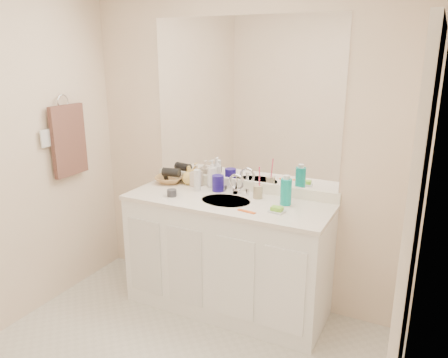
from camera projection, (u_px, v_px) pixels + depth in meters
wall_back at (243, 149)px, 3.32m from camera, size 2.60×0.02×2.40m
wall_right at (417, 250)px, 1.64m from camera, size 0.02×2.60×2.40m
vanity_cabinet at (227, 256)px, 3.30m from camera, size 1.50×0.55×0.85m
countertop at (227, 202)px, 3.17m from camera, size 1.52×0.57×0.03m
backsplash at (242, 185)px, 3.38m from camera, size 1.52×0.03×0.08m
sink_basin at (226, 202)px, 3.16m from camera, size 0.37×0.37×0.02m
faucet at (236, 187)px, 3.29m from camera, size 0.02×0.02×0.11m
mirror at (243, 102)px, 3.21m from camera, size 1.48×0.01×1.20m
blue_mug at (218, 183)px, 3.35m from camera, size 0.11×0.11×0.12m
tan_cup at (258, 192)px, 3.19m from camera, size 0.08×0.08×0.09m
toothbrush at (259, 179)px, 3.16m from camera, size 0.02×0.04×0.18m
mouthwash_bottle at (286, 192)px, 3.05m from camera, size 0.08×0.08×0.19m
soap_dish at (277, 211)px, 2.92m from camera, size 0.11×0.10×0.01m
green_soap at (277, 209)px, 2.92m from camera, size 0.08×0.06×0.03m
orange_comb at (247, 211)px, 2.93m from camera, size 0.14×0.05×0.01m
dark_jar at (172, 193)px, 3.24m from camera, size 0.08×0.08×0.05m
extra_white_bottle at (197, 180)px, 3.35m from camera, size 0.06×0.06×0.17m
soap_bottle_white at (212, 173)px, 3.44m from camera, size 0.10×0.10×0.22m
soap_bottle_cream at (196, 175)px, 3.47m from camera, size 0.08×0.08×0.18m
soap_bottle_yellow at (189, 175)px, 3.52m from camera, size 0.12×0.12×0.15m
wicker_basket at (169, 179)px, 3.57m from camera, size 0.29×0.29×0.06m
hair_dryer at (171, 172)px, 3.54m from camera, size 0.15×0.09×0.07m
towel_ring at (63, 101)px, 3.31m from camera, size 0.01×0.11×0.11m
hand_towel at (69, 140)px, 3.39m from camera, size 0.04×0.32×0.55m
switch_plate at (45, 138)px, 3.21m from camera, size 0.01×0.08×0.13m
door at (399, 340)px, 1.45m from camera, size 0.02×0.82×2.00m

